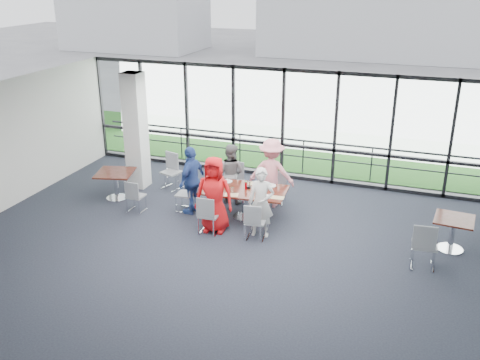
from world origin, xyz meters
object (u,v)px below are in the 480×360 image
(diner_end, at_px, (192,180))
(chair_main_nl, at_px, (209,215))
(diner_near_right, at_px, (261,203))
(chair_spare_r, at_px, (424,245))
(chair_main_nr, at_px, (256,221))
(chair_spare_la, at_px, (136,196))
(diner_far_left, at_px, (230,173))
(main_table, at_px, (244,194))
(diner_near_left, at_px, (214,194))
(chair_main_fl, at_px, (234,182))
(side_table_right, at_px, (454,224))
(chair_main_end, at_px, (186,194))
(side_table_left, at_px, (115,176))
(structural_column, at_px, (136,131))
(chair_main_fr, at_px, (276,189))
(diner_far_right, at_px, (271,173))
(chair_spare_lb, at_px, (171,172))

(diner_end, xyz_separation_m, chair_main_nl, (0.84, -0.91, -0.41))
(diner_near_right, xyz_separation_m, chair_spare_r, (3.55, -0.23, -0.32))
(chair_main_nr, xyz_separation_m, chair_spare_la, (-3.30, 0.39, -0.01))
(chair_main_nl, bearing_deg, diner_far_left, 92.08)
(main_table, height_order, diner_end, diner_end)
(diner_far_left, bearing_deg, diner_near_left, 103.57)
(chair_spare_la, bearing_deg, chair_main_fl, 40.32)
(main_table, bearing_deg, side_table_right, -4.23)
(chair_main_end, bearing_deg, side_table_left, -94.52)
(diner_far_left, xyz_separation_m, chair_main_end, (-0.86, -0.93, -0.34))
(structural_column, relative_size, chair_main_fr, 3.93)
(diner_far_right, xyz_separation_m, chair_main_fr, (0.08, 0.15, -0.49))
(diner_near_right, height_order, diner_far_left, diner_near_right)
(diner_end, bearing_deg, chair_main_nr, 75.13)
(diner_end, distance_m, chair_spare_r, 5.62)
(main_table, distance_m, diner_end, 1.35)
(chair_main_fr, bearing_deg, diner_near_right, 81.27)
(chair_spare_lb, bearing_deg, diner_far_left, -170.59)
(diner_near_left, distance_m, chair_main_nl, 0.48)
(side_table_left, height_order, diner_near_right, diner_near_right)
(chair_main_nl, height_order, chair_main_end, chair_main_nl)
(structural_column, distance_m, chair_main_fl, 3.03)
(structural_column, bearing_deg, main_table, -15.74)
(diner_near_left, height_order, chair_main_nr, diner_near_left)
(chair_main_end, height_order, chair_spare_lb, chair_spare_lb)
(chair_spare_la, bearing_deg, side_table_right, 5.41)
(main_table, relative_size, chair_spare_la, 2.58)
(side_table_left, height_order, chair_main_nr, chair_main_nr)
(structural_column, height_order, diner_far_right, structural_column)
(chair_main_nl, xyz_separation_m, chair_main_end, (-1.04, 0.93, -0.01))
(chair_main_fl, relative_size, chair_main_fr, 1.14)
(chair_main_nr, bearing_deg, diner_near_right, 67.85)
(structural_column, xyz_separation_m, diner_far_left, (2.81, -0.16, -0.81))
(structural_column, bearing_deg, diner_near_right, -22.80)
(chair_main_fl, height_order, chair_spare_la, chair_main_fl)
(diner_far_right, distance_m, chair_main_nl, 2.19)
(diner_far_right, height_order, chair_main_nr, diner_far_right)
(side_table_right, bearing_deg, chair_main_end, -179.36)
(diner_far_right, distance_m, chair_main_fl, 1.18)
(diner_far_left, relative_size, diner_far_right, 0.87)
(diner_end, relative_size, chair_main_fr, 2.12)
(side_table_left, relative_size, chair_main_nr, 1.33)
(main_table, height_order, chair_main_end, chair_main_end)
(diner_near_left, bearing_deg, chair_main_end, 137.53)
(structural_column, xyz_separation_m, diner_far_right, (3.89, -0.07, -0.70))
(chair_main_end, bearing_deg, chair_main_nl, 45.51)
(diner_far_right, height_order, chair_main_nl, diner_far_right)
(side_table_right, distance_m, chair_main_nr, 4.26)
(chair_spare_la, relative_size, chair_spare_lb, 0.85)
(side_table_left, height_order, side_table_right, same)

